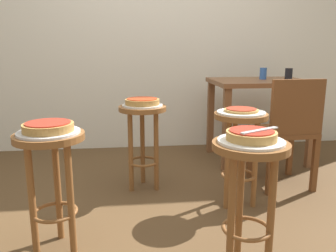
# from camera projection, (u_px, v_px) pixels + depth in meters

# --- Properties ---
(ground_plane) EXTENTS (6.00, 6.00, 0.00)m
(ground_plane) POSITION_uv_depth(u_px,v_px,m) (175.00, 213.00, 2.28)
(ground_plane) COLOR brown
(back_wall) EXTENTS (6.00, 0.10, 3.00)m
(back_wall) POSITION_uv_depth(u_px,v_px,m) (154.00, 4.00, 3.55)
(back_wall) COLOR silver
(back_wall) RESTS_ON ground_plane
(stool_foreground) EXTENTS (0.35, 0.35, 0.64)m
(stool_foreground) POSITION_uv_depth(u_px,v_px,m) (249.00, 178.00, 1.61)
(stool_foreground) COLOR brown
(stool_foreground) RESTS_ON ground_plane
(serving_plate_foreground) EXTENTS (0.30, 0.30, 0.01)m
(serving_plate_foreground) POSITION_uv_depth(u_px,v_px,m) (251.00, 141.00, 1.57)
(serving_plate_foreground) COLOR white
(serving_plate_foreground) RESTS_ON stool_foreground
(pizza_foreground) EXTENTS (0.23, 0.23, 0.05)m
(pizza_foreground) POSITION_uv_depth(u_px,v_px,m) (251.00, 135.00, 1.57)
(pizza_foreground) COLOR tan
(pizza_foreground) RESTS_ON serving_plate_foreground
(stool_middle) EXTENTS (0.35, 0.35, 0.64)m
(stool_middle) POSITION_uv_depth(u_px,v_px,m) (51.00, 166.00, 1.78)
(stool_middle) COLOR brown
(stool_middle) RESTS_ON ground_plane
(serving_plate_middle) EXTENTS (0.31, 0.31, 0.01)m
(serving_plate_middle) POSITION_uv_depth(u_px,v_px,m) (49.00, 132.00, 1.74)
(serving_plate_middle) COLOR silver
(serving_plate_middle) RESTS_ON stool_middle
(pizza_middle) EXTENTS (0.25, 0.25, 0.05)m
(pizza_middle) POSITION_uv_depth(u_px,v_px,m) (48.00, 127.00, 1.73)
(pizza_middle) COLOR #B78442
(pizza_middle) RESTS_ON serving_plate_middle
(stool_leftside) EXTENTS (0.35, 0.35, 0.64)m
(stool_leftside) POSITION_uv_depth(u_px,v_px,m) (240.00, 139.00, 2.32)
(stool_leftside) COLOR brown
(stool_leftside) RESTS_ON ground_plane
(serving_plate_leftside) EXTENTS (0.32, 0.32, 0.01)m
(serving_plate_leftside) POSITION_uv_depth(u_px,v_px,m) (241.00, 112.00, 2.28)
(serving_plate_leftside) COLOR white
(serving_plate_leftside) RESTS_ON stool_leftside
(pizza_leftside) EXTENTS (0.22, 0.22, 0.02)m
(pizza_leftside) POSITION_uv_depth(u_px,v_px,m) (241.00, 110.00, 2.27)
(pizza_leftside) COLOR tan
(pizza_leftside) RESTS_ON serving_plate_leftside
(stool_rear) EXTENTS (0.35, 0.35, 0.64)m
(stool_rear) POSITION_uv_depth(u_px,v_px,m) (143.00, 129.00, 2.60)
(stool_rear) COLOR brown
(stool_rear) RESTS_ON ground_plane
(serving_plate_rear) EXTENTS (0.30, 0.30, 0.01)m
(serving_plate_rear) POSITION_uv_depth(u_px,v_px,m) (142.00, 105.00, 2.56)
(serving_plate_rear) COLOR silver
(serving_plate_rear) RESTS_ON stool_rear
(pizza_rear) EXTENTS (0.25, 0.25, 0.05)m
(pizza_rear) POSITION_uv_depth(u_px,v_px,m) (142.00, 101.00, 2.55)
(pizza_rear) COLOR #B78442
(pizza_rear) RESTS_ON serving_plate_rear
(dining_table) EXTENTS (0.88, 0.68, 0.77)m
(dining_table) POSITION_uv_depth(u_px,v_px,m) (259.00, 95.00, 3.26)
(dining_table) COLOR brown
(dining_table) RESTS_ON ground_plane
(cup_near_edge) EXTENTS (0.07, 0.07, 0.11)m
(cup_near_edge) POSITION_uv_depth(u_px,v_px,m) (289.00, 74.00, 3.17)
(cup_near_edge) COLOR black
(cup_near_edge) RESTS_ON dining_table
(cup_far_edge) EXTENTS (0.07, 0.07, 0.11)m
(cup_far_edge) POSITION_uv_depth(u_px,v_px,m) (263.00, 74.00, 3.28)
(cup_far_edge) COLOR #3360B2
(cup_far_edge) RESTS_ON dining_table
(wooden_chair) EXTENTS (0.42, 0.42, 0.85)m
(wooden_chair) POSITION_uv_depth(u_px,v_px,m) (287.00, 129.00, 2.61)
(wooden_chair) COLOR brown
(wooden_chair) RESTS_ON ground_plane
(pizza_server_knife) EXTENTS (0.21, 0.12, 0.01)m
(pizza_server_knife) POSITION_uv_depth(u_px,v_px,m) (260.00, 130.00, 1.54)
(pizza_server_knife) COLOR silver
(pizza_server_knife) RESTS_ON pizza_foreground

